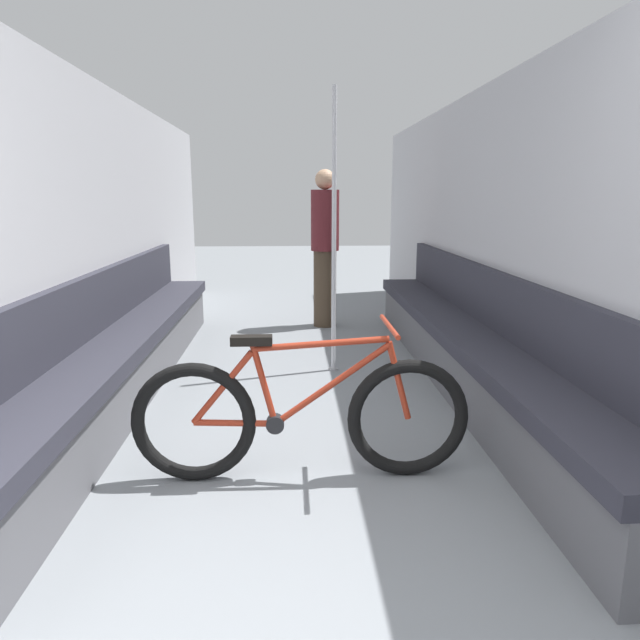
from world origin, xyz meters
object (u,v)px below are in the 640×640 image
at_px(bench_seat_row_left, 123,355).
at_px(bicycle, 301,417).
at_px(grab_pole_near, 334,238).
at_px(passenger_standing, 325,247).
at_px(bench_seat_row_right, 468,350).

relative_size(bench_seat_row_left, bicycle, 2.81).
bearing_deg(grab_pole_near, passenger_standing, 88.94).
relative_size(bicycle, passenger_standing, 1.01).
xyz_separation_m(bicycle, passenger_standing, (0.33, 3.44, 0.54)).
bearing_deg(passenger_standing, bench_seat_row_right, -108.83).
distance_m(bicycle, passenger_standing, 3.50).
bearing_deg(bench_seat_row_right, grab_pole_near, 150.90).
height_order(bicycle, grab_pole_near, grab_pole_near).
relative_size(bicycle, grab_pole_near, 0.76).
bearing_deg(passenger_standing, grab_pole_near, -132.87).
relative_size(bench_seat_row_left, bench_seat_row_right, 1.00).
height_order(bench_seat_row_left, passenger_standing, passenger_standing).
relative_size(grab_pole_near, passenger_standing, 1.32).
relative_size(bench_seat_row_left, grab_pole_near, 2.14).
bearing_deg(bench_seat_row_right, bench_seat_row_left, 180.00).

